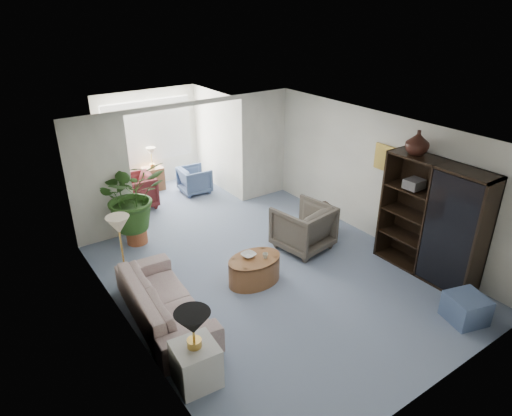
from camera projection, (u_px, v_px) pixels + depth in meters
floor at (276, 278)px, 7.73m from camera, size 6.00×6.00×0.00m
sunroom_floor at (172, 198)px, 10.77m from camera, size 2.60×2.60×0.00m
back_pier_left at (100, 181)px, 8.43m from camera, size 1.20×0.12×2.50m
back_pier_right at (264, 146)px, 10.40m from camera, size 1.20×0.12×2.50m
back_header at (187, 104)px, 8.91m from camera, size 2.60×0.12×0.10m
window_pane at (148, 131)px, 10.97m from camera, size 2.20×0.02×1.50m
window_blinds at (149, 132)px, 10.95m from camera, size 2.20×0.02×1.50m
framed_picture at (388, 159)px, 8.20m from camera, size 0.04×0.50×0.40m
sofa at (164, 301)px, 6.62m from camera, size 1.05×2.29×0.65m
end_table at (196, 364)px, 5.53m from camera, size 0.56×0.56×0.57m
table_lamp at (193, 323)px, 5.26m from camera, size 0.44×0.44×0.30m
floor_lamp at (118, 225)px, 6.80m from camera, size 0.36×0.36×0.28m
coffee_table at (254, 270)px, 7.56m from camera, size 1.09×1.09×0.45m
coffee_bowl at (249, 255)px, 7.50m from camera, size 0.27×0.27×0.06m
coffee_cup at (265, 256)px, 7.44m from camera, size 0.11×0.11×0.09m
wingback_chair at (303, 227)px, 8.49m from camera, size 1.07×1.10×0.88m
side_table_dark at (319, 219)px, 9.14m from camera, size 0.54×0.47×0.57m
entertainment_cabinet at (432, 220)px, 7.48m from camera, size 0.49×1.82×2.02m
cabinet_urn at (418, 142)px, 7.33m from camera, size 0.39×0.39×0.40m
ottoman at (466, 308)px, 6.65m from camera, size 0.65×0.65×0.41m
plant_pot at (137, 235)px, 8.78m from camera, size 0.40×0.40×0.32m
house_plant at (132, 195)px, 8.42m from camera, size 1.24×1.08×1.38m
sunroom_chair_blue at (195, 180)px, 10.98m from camera, size 0.75×0.73×0.64m
sunroom_chair_maroon at (136, 192)px, 10.18m from camera, size 0.88×0.86×0.76m
sunroom_table at (154, 178)px, 11.16m from camera, size 0.49×0.40×0.57m
shelf_clutter at (441, 212)px, 7.24m from camera, size 0.30×1.11×1.06m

